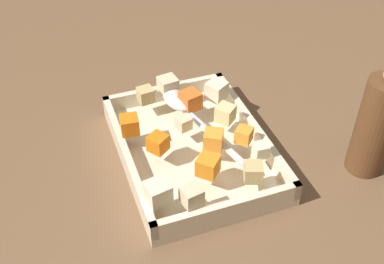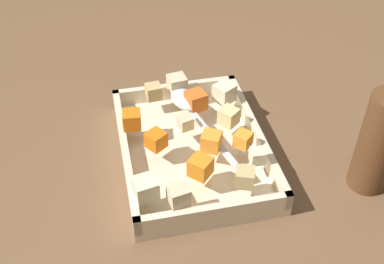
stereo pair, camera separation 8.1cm
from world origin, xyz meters
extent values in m
plane|color=brown|center=(0.00, 0.00, 0.00)|extent=(4.00, 4.00, 0.00)
cube|color=beige|center=(0.01, -0.01, 0.01)|extent=(0.33, 0.24, 0.01)
cube|color=beige|center=(0.01, -0.12, 0.03)|extent=(0.33, 0.01, 0.03)
cube|color=beige|center=(0.01, 0.11, 0.03)|extent=(0.33, 0.01, 0.03)
cube|color=beige|center=(-0.15, -0.01, 0.03)|extent=(0.01, 0.24, 0.03)
cube|color=beige|center=(0.16, -0.01, 0.03)|extent=(0.01, 0.24, 0.03)
cube|color=orange|center=(-0.01, 0.06, 0.06)|extent=(0.04, 0.04, 0.03)
cube|color=orange|center=(0.05, 0.09, 0.06)|extent=(0.03, 0.03, 0.03)
cube|color=orange|center=(-0.08, 0.00, 0.06)|extent=(0.04, 0.04, 0.03)
cube|color=orange|center=(0.08, -0.03, 0.06)|extent=(0.04, 0.04, 0.03)
cube|color=orange|center=(-0.03, -0.03, 0.06)|extent=(0.04, 0.04, 0.03)
cube|color=orange|center=(-0.03, -0.08, 0.06)|extent=(0.04, 0.04, 0.03)
cube|color=beige|center=(0.09, -0.09, 0.06)|extent=(0.05, 0.05, 0.03)
cube|color=beige|center=(-0.11, 0.09, 0.06)|extent=(0.04, 0.04, 0.03)
cube|color=beige|center=(-0.08, -0.10, 0.06)|extent=(0.02, 0.02, 0.02)
cube|color=beige|center=(0.03, 0.00, 0.06)|extent=(0.03, 0.03, 0.02)
cube|color=beige|center=(-0.13, 0.04, 0.06)|extent=(0.03, 0.03, 0.03)
cube|color=beige|center=(0.14, -0.01, 0.06)|extent=(0.04, 0.04, 0.03)
cube|color=tan|center=(-0.12, -0.06, 0.06)|extent=(0.04, 0.04, 0.03)
cube|color=#E0CC89|center=(0.03, -0.08, 0.06)|extent=(0.04, 0.04, 0.03)
cube|color=tan|center=(0.13, 0.04, 0.06)|extent=(0.03, 0.03, 0.03)
ellipsoid|color=silver|center=(0.10, -0.01, 0.06)|extent=(0.08, 0.06, 0.02)
cube|color=silver|center=(-0.02, -0.04, 0.05)|extent=(0.16, 0.05, 0.01)
cylinder|color=brown|center=(-0.12, -0.27, 0.09)|extent=(0.06, 0.06, 0.18)
camera|label=1|loc=(-0.58, 0.20, 0.59)|focal=45.12mm
camera|label=2|loc=(-0.60, 0.13, 0.59)|focal=45.12mm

